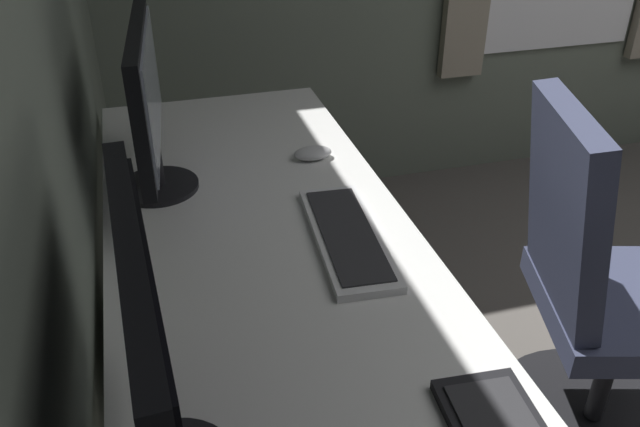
{
  "coord_description": "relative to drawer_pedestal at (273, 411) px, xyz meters",
  "views": [
    {
      "loc": [
        -0.54,
        2.14,
        1.54
      ],
      "look_at": [
        0.39,
        1.88,
        0.95
      ],
      "focal_mm": 37.02,
      "sensor_mm": 36.0,
      "label": 1
    }
  ],
  "objects": [
    {
      "name": "office_chair",
      "position": [
        0.01,
        -0.85,
        0.11
      ],
      "size": [
        0.56,
        0.6,
        0.97
      ],
      "color": "#383D56",
      "rests_on": "ground"
    },
    {
      "name": "desk",
      "position": [
        -0.13,
        -0.03,
        0.32
      ],
      "size": [
        2.31,
        0.69,
        0.73
      ],
      "color": "white",
      "rests_on": "ground"
    },
    {
      "name": "drawer_pedestal",
      "position": [
        0.0,
        0.0,
        0.0
      ],
      "size": [
        0.4,
        0.51,
        0.69
      ],
      "color": "white",
      "rests_on": "ground"
    },
    {
      "name": "monitor_primary",
      "position": [
        0.44,
        0.18,
        0.62
      ],
      "size": [
        0.55,
        0.2,
        0.41
      ],
      "color": "black",
      "rests_on": "desk"
    },
    {
      "name": "mouse_spare",
      "position": [
        0.5,
        -0.24,
        0.4
      ],
      "size": [
        0.06,
        0.1,
        0.03
      ],
      "primitive_type": "ellipsoid",
      "color": "silver",
      "rests_on": "desk"
    },
    {
      "name": "keyboard_main",
      "position": [
        0.09,
        -0.2,
        0.39
      ],
      "size": [
        0.43,
        0.17,
        0.02
      ],
      "color": "silver",
      "rests_on": "desk"
    },
    {
      "name": "monitor_secondary",
      "position": [
        -0.42,
        0.22,
        0.62
      ],
      "size": [
        0.52,
        0.2,
        0.41
      ],
      "color": "black",
      "rests_on": "desk"
    }
  ]
}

